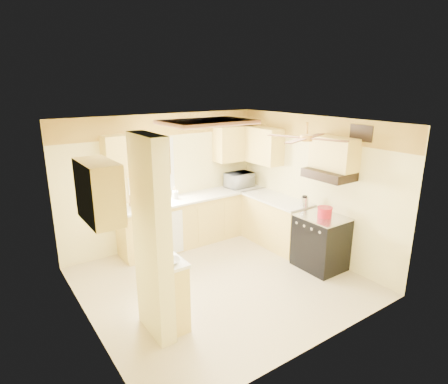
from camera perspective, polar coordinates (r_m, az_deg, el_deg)
floor at (r=6.10m, az=-0.54°, el=-13.48°), size 4.00×4.00×0.00m
ceiling at (r=5.33m, az=-0.62°, el=10.57°), size 4.00×4.00×0.00m
wall_back at (r=7.18m, az=-9.14°, el=1.70°), size 4.00×0.00×4.00m
wall_front at (r=4.27m, az=14.11°, el=-8.89°), size 4.00×0.00×4.00m
wall_left at (r=4.83m, az=-20.72°, el=-6.44°), size 0.00×3.80×3.80m
wall_right at (r=6.87m, az=13.36°, el=0.80°), size 0.00×3.80×3.80m
wallpaper_border at (r=6.98m, az=-9.46°, el=10.05°), size 4.00×0.02×0.40m
partition_column at (r=4.53m, az=-10.92°, el=-7.16°), size 0.20×0.70×2.50m
partition_ledge at (r=4.98m, az=-8.02°, el=-15.11°), size 0.25×0.55×0.90m
ledge_top at (r=4.75m, az=-8.25°, el=-10.26°), size 0.28×0.58×0.04m
lower_cabinets_back at (r=7.39m, az=-4.35°, el=-4.22°), size 3.00×0.60×0.90m
lower_cabinets_right at (r=7.31m, az=7.87°, el=-4.57°), size 0.60×1.40×0.90m
countertop_back at (r=7.23m, az=-4.38°, el=-0.75°), size 3.04×0.64×0.04m
countertop_right at (r=7.15m, az=7.96°, el=-1.06°), size 0.64×1.44×0.04m
dishwasher_panel at (r=6.81m, az=-8.47°, el=-6.36°), size 0.58×0.02×0.80m
window at (r=7.00m, az=-11.05°, el=3.76°), size 0.92×0.02×1.02m
upper_cab_back_left at (r=6.58m, az=-15.40°, el=5.35°), size 0.60×0.35×0.70m
upper_cab_back_right at (r=7.70m, az=1.75°, el=7.44°), size 0.90×0.35×0.70m
upper_cab_right at (r=7.50m, az=5.63°, el=7.13°), size 0.35×1.00×0.70m
upper_cab_left_wall at (r=4.45m, az=-18.50°, el=0.06°), size 0.35×0.75×0.70m
upper_cab_over_stove at (r=6.24m, az=16.43°, el=5.65°), size 0.35×0.76×0.52m
stove at (r=6.55m, az=14.52°, el=-7.38°), size 0.68×0.77×0.92m
range_hood at (r=6.24m, az=15.70°, el=2.60°), size 0.50×0.76×0.14m
poster_menu at (r=4.37m, az=-10.00°, el=0.38°), size 0.02×0.42×0.57m
poster_nashville at (r=4.59m, az=-9.61°, el=-7.44°), size 0.02×0.42×0.57m
ceiling_light_panel at (r=5.80m, az=-2.61°, el=10.58°), size 1.35×0.95×0.06m
ceiling_fan at (r=5.47m, az=12.41°, el=8.09°), size 1.15×1.15×0.26m
vent_grate at (r=6.10m, az=20.18°, el=8.42°), size 0.02×0.40×0.25m
microwave at (r=7.79m, az=2.35°, el=1.86°), size 0.57×0.39×0.31m
bowl at (r=4.63m, az=-7.99°, el=-10.39°), size 0.24×0.24×0.05m
dutch_oven at (r=6.35m, az=15.10°, el=-2.95°), size 0.25×0.25×0.17m
kettle at (r=6.69m, az=12.16°, el=-1.46°), size 0.13×0.13×0.20m
dish_rack at (r=6.78m, az=-12.67°, el=-1.45°), size 0.36×0.27×0.20m
utensil_crock at (r=7.07m, az=-7.42°, el=-0.42°), size 0.11×0.11×0.23m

